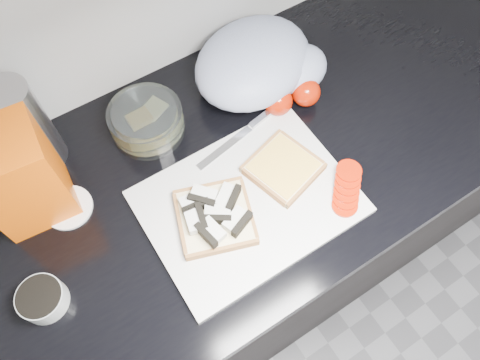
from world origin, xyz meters
The scene contains 14 objects.
base_cabinet centered at (0.00, 1.20, 0.43)m, with size 3.50×0.60×0.86m, color black.
countertop centered at (0.00, 1.20, 0.88)m, with size 3.50×0.64×0.04m, color black.
cutting_board centered at (0.11, 1.10, 0.91)m, with size 0.40×0.30×0.01m, color silver.
bread_left centered at (0.03, 1.10, 0.93)m, with size 0.18×0.18×0.05m.
bread_right centered at (0.21, 1.12, 0.92)m, with size 0.16×0.16×0.02m.
tomato_slices centered at (0.28, 1.01, 0.92)m, with size 0.11×0.12×0.03m.
knife centered at (0.20, 1.24, 0.92)m, with size 0.21×0.05×0.01m.
seed_tub centered at (-0.30, 1.13, 0.92)m, with size 0.08×0.08×0.04m.
tub_lid centered at (-0.19, 1.28, 0.90)m, with size 0.10×0.10×0.01m, color white.
glass_bowl centered at (0.03, 1.36, 0.93)m, with size 0.15×0.15×0.06m.
bread_bag centered at (-0.23, 1.32, 1.01)m, with size 0.14×0.13×0.21m, color #E44F03.
steel_canister centered at (-0.18, 1.42, 1.01)m, with size 0.09×0.09×0.21m, color #A7A7AC.
grocery_bag centered at (0.30, 1.35, 0.96)m, with size 0.33×0.29×0.12m.
whole_tomatoes centered at (0.32, 1.25, 0.93)m, with size 0.13×0.08×0.06m.
Camera 1 is at (-0.12, 0.78, 1.74)m, focal length 35.00 mm.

